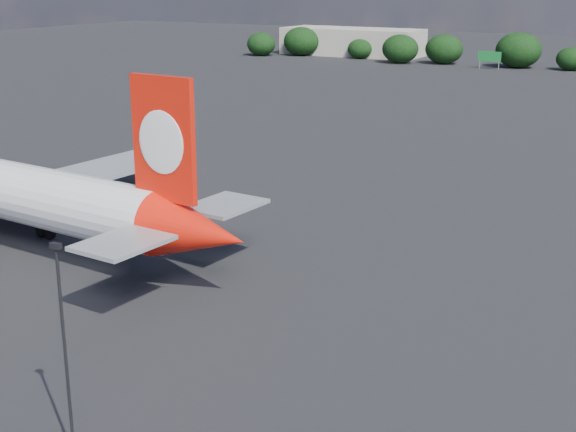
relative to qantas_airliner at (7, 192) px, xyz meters
The scene contains 5 objects.
ground 47.88m from the qantas_airliner, 72.50° to the left, with size 500.00×500.00×0.00m, color black.
qantas_airliner is the anchor object (origin of this frame).
apron_lamp_post 36.24m from the qantas_airliner, 37.09° to the right, with size 0.55×0.30×11.50m.
terminal_building 184.51m from the qantas_airliner, 105.94° to the left, with size 42.00×16.00×8.00m.
highway_sign 161.47m from the qantas_airliner, 91.31° to the left, with size 6.00×0.30×4.50m.
Camera 1 is at (41.57, -32.48, 23.47)m, focal length 50.00 mm.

